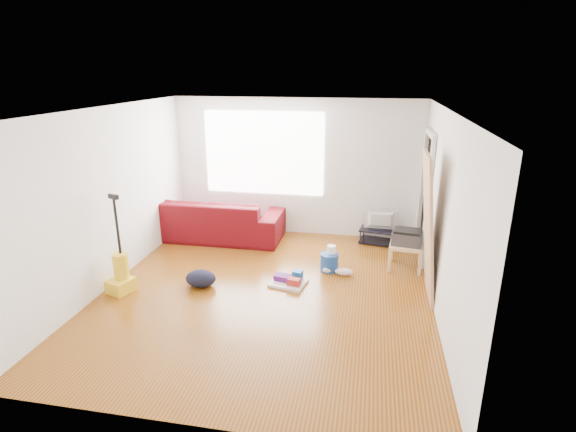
% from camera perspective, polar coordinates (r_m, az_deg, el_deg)
% --- Properties ---
extents(room, '(4.51, 5.01, 2.51)m').
position_cam_1_polar(room, '(6.00, -2.04, 1.49)').
color(room, '#6B2E08').
rests_on(room, ground).
extents(sofa, '(2.55, 1.00, 0.75)m').
position_cam_1_polar(sofa, '(8.46, -9.43, -2.65)').
color(sofa, '#490712').
rests_on(sofa, ground).
extents(tv_stand, '(0.75, 0.50, 0.26)m').
position_cam_1_polar(tv_stand, '(8.19, 11.57, -2.46)').
color(tv_stand, black).
rests_on(tv_stand, ground).
extents(tv, '(0.58, 0.08, 0.34)m').
position_cam_1_polar(tv, '(8.09, 11.70, -0.54)').
color(tv, black).
rests_on(tv, tv_stand).
extents(side_table, '(0.54, 0.54, 0.40)m').
position_cam_1_polar(side_table, '(7.20, 14.75, -3.91)').
color(side_table, '#E5B489').
rests_on(side_table, ground).
extents(printer, '(0.49, 0.40, 0.23)m').
position_cam_1_polar(printer, '(7.14, 14.86, -2.60)').
color(printer, '#302F35').
rests_on(printer, side_table).
extents(bucket, '(0.30, 0.30, 0.28)m').
position_cam_1_polar(bucket, '(7.04, 5.24, -6.90)').
color(bucket, '#173F92').
rests_on(bucket, ground).
extents(toilet_paper, '(0.13, 0.13, 0.12)m').
position_cam_1_polar(toilet_paper, '(6.99, 5.50, -5.30)').
color(toilet_paper, white).
rests_on(toilet_paper, bucket).
extents(cleaning_tray, '(0.56, 0.48, 0.18)m').
position_cam_1_polar(cleaning_tray, '(6.57, 0.18, -8.21)').
color(cleaning_tray, silver).
rests_on(cleaning_tray, ground).
extents(backpack, '(0.44, 0.36, 0.24)m').
position_cam_1_polar(backpack, '(6.66, -10.96, -8.71)').
color(backpack, black).
rests_on(backpack, ground).
extents(sneakers, '(0.50, 0.26, 0.11)m').
position_cam_1_polar(sneakers, '(6.92, 6.28, -6.88)').
color(sneakers, silver).
rests_on(sneakers, ground).
extents(vacuum, '(0.38, 0.41, 1.39)m').
position_cam_1_polar(vacuum, '(6.72, -20.47, -6.91)').
color(vacuum, yellow).
rests_on(vacuum, ground).
extents(door_panel, '(0.25, 0.80, 1.98)m').
position_cam_1_polar(door_panel, '(6.55, 16.57, -9.66)').
color(door_panel, '#A66B44').
rests_on(door_panel, ground).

